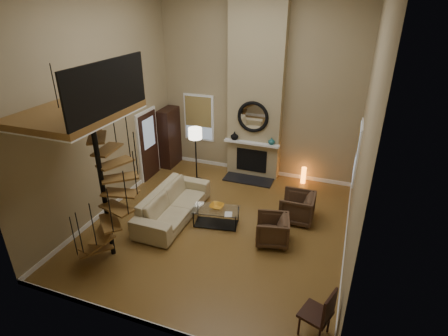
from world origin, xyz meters
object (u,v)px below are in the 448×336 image
(hutch, at_px, (170,138))
(side_chair, at_px, (321,313))
(floor_lamp, at_px, (195,138))
(coffee_table, at_px, (216,215))
(sofa, at_px, (173,204))
(accent_lamp, at_px, (303,175))
(armchair_near, at_px, (300,208))
(armchair_far, at_px, (275,230))

(hutch, distance_m, side_chair, 7.61)
(floor_lamp, bearing_deg, hutch, 147.88)
(coffee_table, bearing_deg, sofa, -177.22)
(hutch, height_order, accent_lamp, hutch)
(sofa, height_order, side_chair, side_chair)
(armchair_near, xyz_separation_m, coffee_table, (-1.90, -0.92, -0.07))
(sofa, distance_m, coffee_table, 1.16)
(hutch, bearing_deg, coffee_table, -45.81)
(hutch, relative_size, coffee_table, 1.59)
(armchair_far, bearing_deg, armchair_near, 149.34)
(sofa, distance_m, floor_lamp, 2.29)
(floor_lamp, bearing_deg, armchair_near, -17.69)
(armchair_near, distance_m, coffee_table, 2.11)
(armchair_near, bearing_deg, armchair_far, -18.87)
(coffee_table, height_order, floor_lamp, floor_lamp)
(armchair_far, height_order, accent_lamp, armchair_far)
(coffee_table, bearing_deg, floor_lamp, 125.48)
(sofa, bearing_deg, side_chair, -121.29)
(armchair_near, xyz_separation_m, accent_lamp, (-0.23, 2.05, -0.10))
(floor_lamp, bearing_deg, accent_lamp, 17.99)
(armchair_near, height_order, coffee_table, armchair_near)
(floor_lamp, bearing_deg, side_chair, -46.54)
(sofa, bearing_deg, coffee_table, -87.25)
(sofa, height_order, coffee_table, sofa)
(floor_lamp, height_order, side_chair, floor_lamp)
(armchair_far, bearing_deg, hutch, -137.93)
(coffee_table, distance_m, accent_lamp, 3.41)
(armchair_far, height_order, coffee_table, armchair_far)
(side_chair, bearing_deg, hutch, 136.37)
(accent_lamp, bearing_deg, side_chair, -78.45)
(coffee_table, bearing_deg, hutch, 134.19)
(hutch, height_order, sofa, hutch)
(coffee_table, xyz_separation_m, side_chair, (2.78, -2.44, 0.24))
(coffee_table, height_order, accent_lamp, accent_lamp)
(hutch, xyz_separation_m, coffee_table, (2.72, -2.80, -0.67))
(hutch, bearing_deg, floor_lamp, -32.12)
(armchair_far, distance_m, coffee_table, 1.54)
(sofa, distance_m, side_chair, 4.60)
(armchair_near, height_order, accent_lamp, armchair_near)
(hutch, distance_m, accent_lamp, 4.45)
(armchair_far, bearing_deg, sofa, -106.03)
(coffee_table, bearing_deg, armchair_near, 25.85)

